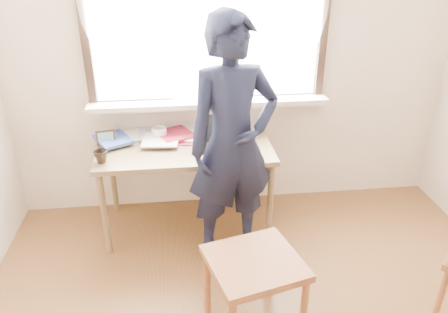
{
  "coord_description": "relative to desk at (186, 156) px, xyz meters",
  "views": [
    {
      "loc": [
        -0.47,
        -1.3,
        2.04
      ],
      "look_at": [
        -0.2,
        0.95,
        0.93
      ],
      "focal_mm": 35.0,
      "sensor_mm": 36.0,
      "label": 1
    }
  ],
  "objects": [
    {
      "name": "work_chair",
      "position": [
        0.33,
        -1.09,
        -0.2
      ],
      "size": [
        0.59,
        0.57,
        0.5
      ],
      "color": "brown",
      "rests_on": "ground"
    },
    {
      "name": "desk",
      "position": [
        0.0,
        0.0,
        0.0
      ],
      "size": [
        1.28,
        0.64,
        0.69
      ],
      "color": "brown",
      "rests_on": "ground"
    },
    {
      "name": "book_b",
      "position": [
        0.4,
        0.26,
        0.08
      ],
      "size": [
        0.26,
        0.31,
        0.02
      ],
      "primitive_type": "imported",
      "rotation": [
        0.0,
        0.0,
        -0.24
      ],
      "color": "white",
      "rests_on": "desk"
    },
    {
      "name": "picture_frame",
      "position": [
        -0.58,
        0.1,
        0.13
      ],
      "size": [
        0.14,
        0.04,
        0.11
      ],
      "color": "black",
      "rests_on": "desk"
    },
    {
      "name": "person",
      "position": [
        0.31,
        -0.35,
        0.24
      ],
      "size": [
        0.7,
        0.55,
        1.71
      ],
      "primitive_type": "imported",
      "rotation": [
        0.0,
        0.0,
        0.25
      ],
      "color": "black",
      "rests_on": "ground"
    },
    {
      "name": "room_shell",
      "position": [
        0.38,
        -1.43,
        1.02
      ],
      "size": [
        3.52,
        4.02,
        2.61
      ],
      "color": "beige",
      "rests_on": "ground"
    },
    {
      "name": "book_a",
      "position": [
        -0.35,
        0.25,
        0.08
      ],
      "size": [
        0.23,
        0.3,
        0.03
      ],
      "primitive_type": "imported",
      "rotation": [
        0.0,
        0.0,
        0.06
      ],
      "color": "white",
      "rests_on": "desk"
    },
    {
      "name": "laptop",
      "position": [
        0.29,
        -0.04,
        0.12
      ],
      "size": [
        0.38,
        0.34,
        0.21
      ],
      "color": "black",
      "rests_on": "desk"
    },
    {
      "name": "desk_clutter",
      "position": [
        -0.21,
        0.23,
        0.09
      ],
      "size": [
        0.89,
        0.47,
        0.04
      ],
      "color": "white",
      "rests_on": "desk"
    },
    {
      "name": "mug_white",
      "position": [
        -0.19,
        0.18,
        0.12
      ],
      "size": [
        0.16,
        0.16,
        0.09
      ],
      "primitive_type": "imported",
      "rotation": [
        0.0,
        0.0,
        0.64
      ],
      "color": "white",
      "rests_on": "desk"
    },
    {
      "name": "mouse",
      "position": [
        0.46,
        -0.1,
        0.09
      ],
      "size": [
        0.09,
        0.06,
        0.04
      ],
      "primitive_type": "ellipsoid",
      "color": "black",
      "rests_on": "desk"
    },
    {
      "name": "mug_dark",
      "position": [
        -0.58,
        -0.18,
        0.12
      ],
      "size": [
        0.13,
        0.13,
        0.09
      ],
      "primitive_type": "imported",
      "rotation": [
        0.0,
        0.0,
        -0.62
      ],
      "color": "black",
      "rests_on": "desk"
    }
  ]
}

